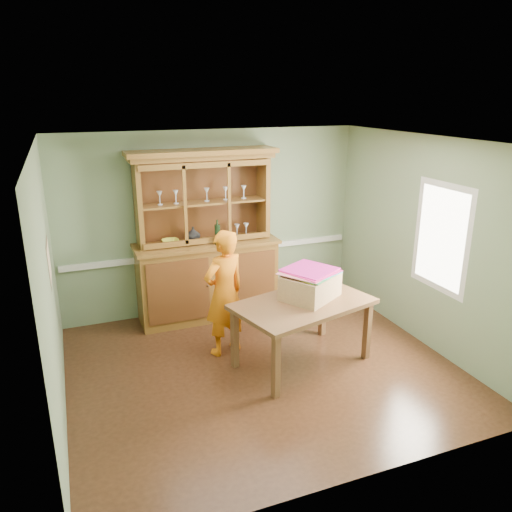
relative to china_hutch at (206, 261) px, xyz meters
name	(u,v)px	position (x,y,z in m)	size (l,w,h in m)	color
floor	(262,368)	(0.19, -1.72, -0.86)	(4.50, 4.50, 0.00)	#4E2C19
ceiling	(263,141)	(0.19, -1.72, 1.84)	(4.50, 4.50, 0.00)	white
wall_back	(213,222)	(0.19, 0.28, 0.49)	(4.50, 4.50, 0.00)	gray
wall_left	(50,290)	(-2.06, -1.72, 0.49)	(4.00, 4.00, 0.00)	gray
wall_right	(425,243)	(2.44, -1.72, 0.49)	(4.00, 4.00, 0.00)	gray
wall_front	(359,341)	(0.19, -3.72, 0.49)	(4.50, 4.50, 0.00)	gray
chair_rail	(214,252)	(0.19, 0.25, 0.04)	(4.41, 0.05, 0.08)	silver
framed_map	(49,262)	(-2.04, -1.42, 0.69)	(0.03, 0.60, 0.46)	#302213
window_panel	(441,238)	(2.42, -2.02, 0.64)	(0.03, 0.96, 1.36)	silver
china_hutch	(206,261)	(0.00, 0.00, 0.00)	(2.09, 0.69, 2.45)	brown
dining_table	(303,309)	(0.70, -1.76, -0.14)	(1.81, 1.35, 0.81)	brown
cardboard_box	(310,286)	(0.83, -1.67, 0.10)	(0.64, 0.52, 0.30)	tan
kite_stack	(308,272)	(0.82, -1.64, 0.28)	(0.74, 0.74, 0.05)	#CCF51F
person	(224,293)	(-0.10, -1.16, -0.04)	(0.59, 0.39, 1.63)	orange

